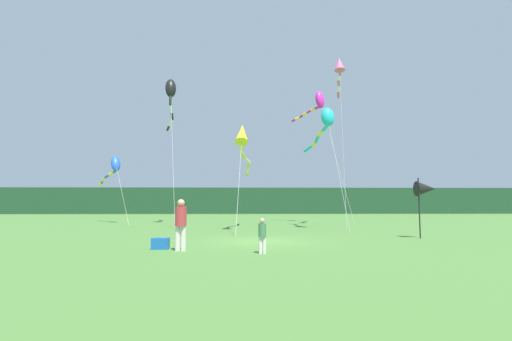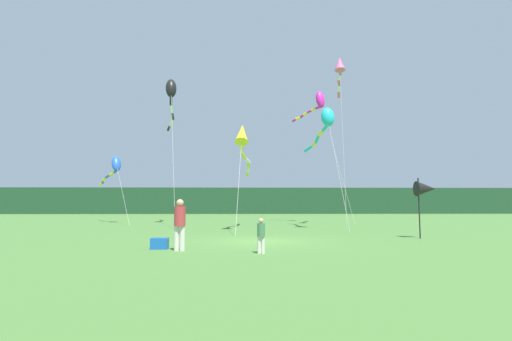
# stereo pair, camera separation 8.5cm
# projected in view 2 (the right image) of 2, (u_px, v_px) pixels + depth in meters

# --- Properties ---
(ground_plane) EXTENTS (120.00, 120.00, 0.00)m
(ground_plane) POSITION_uv_depth(u_px,v_px,m) (260.00, 241.00, 15.94)
(ground_plane) COLOR #477533
(distant_treeline) EXTENTS (108.00, 3.41, 4.12)m
(distant_treeline) POSITION_uv_depth(u_px,v_px,m) (249.00, 201.00, 60.93)
(distant_treeline) COLOR #1E4228
(distant_treeline) RESTS_ON ground
(person_adult) EXTENTS (0.38, 0.38, 1.72)m
(person_adult) POSITION_uv_depth(u_px,v_px,m) (180.00, 222.00, 12.71)
(person_adult) COLOR silver
(person_adult) RESTS_ON ground
(person_child) EXTENTS (0.24, 0.24, 1.11)m
(person_child) POSITION_uv_depth(u_px,v_px,m) (261.00, 234.00, 11.96)
(person_child) COLOR silver
(person_child) RESTS_ON ground
(cooler_box) EXTENTS (0.58, 0.37, 0.38)m
(cooler_box) POSITION_uv_depth(u_px,v_px,m) (160.00, 243.00, 13.14)
(cooler_box) COLOR #1959B2
(cooler_box) RESTS_ON ground
(banner_flag_pole) EXTENTS (0.90, 0.70, 2.76)m
(banner_flag_pole) POSITION_uv_depth(u_px,v_px,m) (426.00, 189.00, 17.36)
(banner_flag_pole) COLOR black
(banner_flag_pole) RESTS_ON ground
(kite_black) EXTENTS (2.84, 10.44, 11.32)m
(kite_black) POSITION_uv_depth(u_px,v_px,m) (171.00, 94.00, 29.65)
(kite_black) COLOR #B2B2B2
(kite_black) RESTS_ON ground
(kite_cyan) EXTENTS (1.42, 7.01, 7.57)m
(kite_cyan) POSITION_uv_depth(u_px,v_px,m) (325.00, 122.00, 23.67)
(kite_cyan) COLOR #B2B2B2
(kite_cyan) RESTS_ON ground
(kite_blue) EXTENTS (5.12, 7.49, 5.67)m
(kite_blue) POSITION_uv_depth(u_px,v_px,m) (114.00, 167.00, 31.36)
(kite_blue) COLOR #B2B2B2
(kite_blue) RESTS_ON ground
(kite_rainbow) EXTENTS (1.37, 5.93, 12.11)m
(kite_rainbow) POSITION_uv_depth(u_px,v_px,m) (340.00, 69.00, 27.41)
(kite_rainbow) COLOR #B2B2B2
(kite_rainbow) RESTS_ON ground
(kite_yellow) EXTENTS (1.00, 9.67, 6.45)m
(kite_yellow) POSITION_uv_depth(u_px,v_px,m) (243.00, 141.00, 22.90)
(kite_yellow) COLOR #B2B2B2
(kite_yellow) RESTS_ON ground
(kite_magenta) EXTENTS (4.09, 5.16, 11.07)m
(kite_magenta) POSITION_uv_depth(u_px,v_px,m) (318.00, 102.00, 31.82)
(kite_magenta) COLOR #B2B2B2
(kite_magenta) RESTS_ON ground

